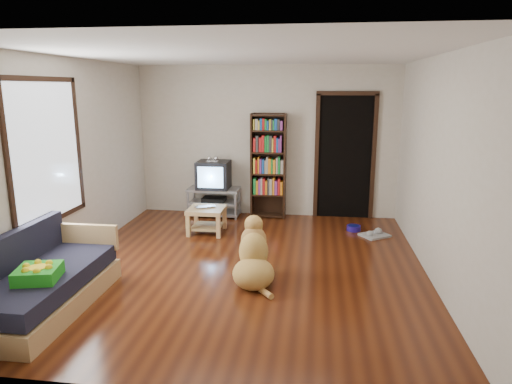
# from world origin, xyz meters

# --- Properties ---
(ground) EXTENTS (5.00, 5.00, 0.00)m
(ground) POSITION_xyz_m (0.00, 0.00, 0.00)
(ground) COLOR #50220D
(ground) RESTS_ON ground
(ceiling) EXTENTS (5.00, 5.00, 0.00)m
(ceiling) POSITION_xyz_m (0.00, 0.00, 2.60)
(ceiling) COLOR white
(ceiling) RESTS_ON ground
(wall_back) EXTENTS (4.50, 0.00, 4.50)m
(wall_back) POSITION_xyz_m (0.00, 2.50, 1.30)
(wall_back) COLOR beige
(wall_back) RESTS_ON ground
(wall_front) EXTENTS (4.50, 0.00, 4.50)m
(wall_front) POSITION_xyz_m (0.00, -2.50, 1.30)
(wall_front) COLOR beige
(wall_front) RESTS_ON ground
(wall_left) EXTENTS (0.00, 5.00, 5.00)m
(wall_left) POSITION_xyz_m (-2.25, 0.00, 1.30)
(wall_left) COLOR beige
(wall_left) RESTS_ON ground
(wall_right) EXTENTS (0.00, 5.00, 5.00)m
(wall_right) POSITION_xyz_m (2.25, 0.00, 1.30)
(wall_right) COLOR beige
(wall_right) RESTS_ON ground
(green_cushion) EXTENTS (0.46, 0.46, 0.13)m
(green_cushion) POSITION_xyz_m (-1.75, -1.61, 0.48)
(green_cushion) COLOR #269B1C
(green_cushion) RESTS_ON sofa
(laptop) EXTENTS (0.38, 0.34, 0.03)m
(laptop) POSITION_xyz_m (-0.80, 1.26, 0.41)
(laptop) COLOR silver
(laptop) RESTS_ON coffee_table
(dog_bowl) EXTENTS (0.22, 0.22, 0.08)m
(dog_bowl) POSITION_xyz_m (1.49, 1.71, 0.04)
(dog_bowl) COLOR navy
(dog_bowl) RESTS_ON ground
(grey_rag) EXTENTS (0.51, 0.49, 0.03)m
(grey_rag) POSITION_xyz_m (1.79, 1.46, 0.01)
(grey_rag) COLOR #9B9B9B
(grey_rag) RESTS_ON ground
(window) EXTENTS (0.03, 1.46, 1.70)m
(window) POSITION_xyz_m (-2.23, -0.50, 1.50)
(window) COLOR white
(window) RESTS_ON wall_left
(doorway) EXTENTS (1.03, 0.05, 2.19)m
(doorway) POSITION_xyz_m (1.35, 2.48, 1.12)
(doorway) COLOR black
(doorway) RESTS_ON wall_back
(tv_stand) EXTENTS (0.90, 0.45, 0.50)m
(tv_stand) POSITION_xyz_m (-0.90, 2.25, 0.27)
(tv_stand) COLOR #99999E
(tv_stand) RESTS_ON ground
(crt_tv) EXTENTS (0.55, 0.52, 0.58)m
(crt_tv) POSITION_xyz_m (-0.90, 2.27, 0.74)
(crt_tv) COLOR black
(crt_tv) RESTS_ON tv_stand
(bookshelf) EXTENTS (0.60, 0.30, 1.80)m
(bookshelf) POSITION_xyz_m (0.05, 2.34, 1.00)
(bookshelf) COLOR black
(bookshelf) RESTS_ON ground
(sofa) EXTENTS (0.80, 1.80, 0.80)m
(sofa) POSITION_xyz_m (-1.87, -1.38, 0.26)
(sofa) COLOR tan
(sofa) RESTS_ON ground
(coffee_table) EXTENTS (0.55, 0.55, 0.40)m
(coffee_table) POSITION_xyz_m (-0.80, 1.29, 0.28)
(coffee_table) COLOR tan
(coffee_table) RESTS_ON ground
(dog) EXTENTS (0.55, 0.91, 0.77)m
(dog) POSITION_xyz_m (0.18, -0.43, 0.28)
(dog) COLOR #B99B47
(dog) RESTS_ON ground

